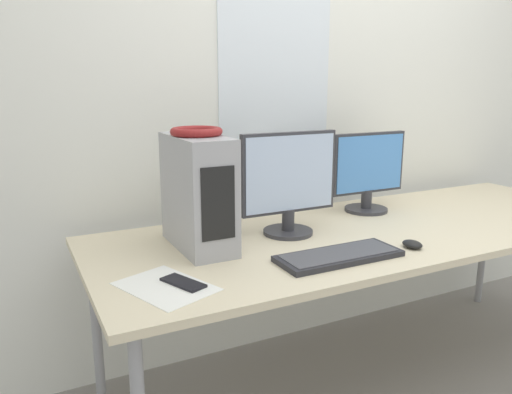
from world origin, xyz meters
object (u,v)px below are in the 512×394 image
(pc_tower, at_px, (198,193))
(cell_phone, at_px, (183,283))
(headphones, at_px, (196,131))
(monitor_main, at_px, (289,183))
(mouse, at_px, (412,244))
(keyboard, at_px, (339,256))
(monitor_right_near, at_px, (368,172))

(pc_tower, xyz_separation_m, cell_phone, (-0.17, -0.32, -0.21))
(pc_tower, xyz_separation_m, headphones, (-0.00, 0.00, 0.23))
(monitor_main, relative_size, mouse, 5.02)
(pc_tower, relative_size, mouse, 5.03)
(headphones, xyz_separation_m, mouse, (0.71, -0.38, -0.42))
(headphones, bearing_deg, pc_tower, -90.00)
(pc_tower, relative_size, headphones, 2.22)
(mouse, distance_m, cell_phone, 0.89)
(pc_tower, bearing_deg, mouse, -27.75)
(headphones, distance_m, monitor_main, 0.44)
(pc_tower, distance_m, monitor_main, 0.38)
(headphones, bearing_deg, mouse, -27.80)
(monitor_main, height_order, keyboard, monitor_main)
(headphones, bearing_deg, keyboard, -41.48)
(keyboard, relative_size, cell_phone, 2.77)
(keyboard, relative_size, mouse, 5.44)
(mouse, bearing_deg, pc_tower, 152.25)
(monitor_main, xyz_separation_m, monitor_right_near, (0.52, 0.15, -0.02))
(monitor_main, bearing_deg, pc_tower, 178.57)
(pc_tower, distance_m, mouse, 0.83)
(headphones, relative_size, mouse, 2.26)
(monitor_right_near, height_order, cell_phone, monitor_right_near)
(headphones, height_order, monitor_main, headphones)
(monitor_right_near, height_order, mouse, monitor_right_near)
(headphones, distance_m, cell_phone, 0.56)
(headphones, relative_size, keyboard, 0.42)
(pc_tower, bearing_deg, keyboard, -41.41)
(keyboard, height_order, cell_phone, keyboard)
(pc_tower, bearing_deg, headphones, 90.00)
(headphones, xyz_separation_m, monitor_main, (0.38, -0.01, -0.22))
(pc_tower, height_order, mouse, pc_tower)
(monitor_right_near, bearing_deg, mouse, -110.81)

